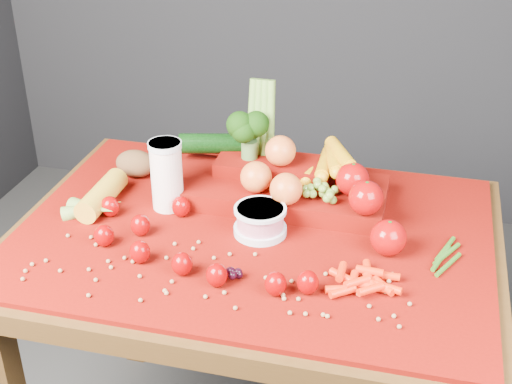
% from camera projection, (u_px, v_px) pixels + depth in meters
% --- Properties ---
extents(table, '(1.10, 0.80, 0.75)m').
position_uv_depth(table, '(254.00, 269.00, 1.66)').
color(table, '#36210C').
rests_on(table, ground).
extents(red_cloth, '(1.05, 0.75, 0.01)m').
position_uv_depth(red_cloth, '(254.00, 232.00, 1.61)').
color(red_cloth, '#680903').
rests_on(red_cloth, table).
extents(milk_glass, '(0.08, 0.08, 0.17)m').
position_uv_depth(milk_glass, '(167.00, 173.00, 1.66)').
color(milk_glass, white).
rests_on(milk_glass, red_cloth).
extents(yogurt_bowl, '(0.12, 0.12, 0.07)m').
position_uv_depth(yogurt_bowl, '(260.00, 220.00, 1.58)').
color(yogurt_bowl, silver).
rests_on(yogurt_bowl, red_cloth).
extents(strawberry_scatter, '(0.54, 0.28, 0.05)m').
position_uv_depth(strawberry_scatter, '(181.00, 245.00, 1.51)').
color(strawberry_scatter, '#930200').
rests_on(strawberry_scatter, red_cloth).
extents(dark_grape_cluster, '(0.06, 0.05, 0.03)m').
position_uv_depth(dark_grape_cluster, '(226.00, 275.00, 1.44)').
color(dark_grape_cluster, black).
rests_on(dark_grape_cluster, red_cloth).
extents(soybean_scatter, '(0.84, 0.24, 0.01)m').
position_uv_depth(soybean_scatter, '(229.00, 279.00, 1.44)').
color(soybean_scatter, '#A77648').
rests_on(soybean_scatter, red_cloth).
extents(corn_ear, '(0.18, 0.23, 0.06)m').
position_uv_depth(corn_ear, '(95.00, 204.00, 1.67)').
color(corn_ear, gold).
rests_on(corn_ear, red_cloth).
extents(potato, '(0.10, 0.08, 0.07)m').
position_uv_depth(potato, '(135.00, 164.00, 1.83)').
color(potato, '#55371B').
rests_on(potato, red_cloth).
extents(baby_carrot_pile, '(0.17, 0.17, 0.03)m').
position_uv_depth(baby_carrot_pile, '(363.00, 282.00, 1.41)').
color(baby_carrot_pile, red).
rests_on(baby_carrot_pile, red_cloth).
extents(green_bean_pile, '(0.14, 0.12, 0.01)m').
position_uv_depth(green_bean_pile, '(439.00, 256.00, 1.51)').
color(green_bean_pile, '#2A6015').
rests_on(green_bean_pile, red_cloth).
extents(produce_mound, '(0.59, 0.35, 0.27)m').
position_uv_depth(produce_mound, '(286.00, 178.00, 1.70)').
color(produce_mound, '#680903').
rests_on(produce_mound, red_cloth).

